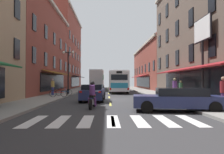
# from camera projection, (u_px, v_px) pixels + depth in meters

# --- Properties ---
(ground_plane) EXTENTS (34.80, 80.00, 0.10)m
(ground_plane) POSITION_uv_depth(u_px,v_px,m) (110.00, 100.00, 18.88)
(ground_plane) COLOR #333335
(lane_centre_dashes) EXTENTS (0.14, 73.90, 0.01)m
(lane_centre_dashes) POSITION_uv_depth(u_px,v_px,m) (110.00, 100.00, 18.64)
(lane_centre_dashes) COLOR #DBCC4C
(lane_centre_dashes) RESTS_ON ground
(crosswalk_near) EXTENTS (7.10, 2.80, 0.01)m
(crosswalk_near) POSITION_uv_depth(u_px,v_px,m) (113.00, 121.00, 8.89)
(crosswalk_near) COLOR silver
(crosswalk_near) RESTS_ON ground
(sidewalk_left) EXTENTS (3.00, 80.00, 0.14)m
(sidewalk_left) POSITION_uv_depth(u_px,v_px,m) (43.00, 99.00, 18.74)
(sidewalk_left) COLOR gray
(sidewalk_left) RESTS_ON ground
(sidewalk_right) EXTENTS (3.00, 80.00, 0.14)m
(sidewalk_right) POSITION_uv_depth(u_px,v_px,m) (175.00, 99.00, 19.03)
(sidewalk_right) COLOR gray
(sidewalk_right) RESTS_ON ground
(billboard_sign) EXTENTS (0.40, 2.80, 6.38)m
(billboard_sign) POSITION_uv_depth(u_px,v_px,m) (202.00, 38.00, 16.22)
(billboard_sign) COLOR black
(billboard_sign) RESTS_ON sidewalk_right
(transit_bus) EXTENTS (2.91, 12.09, 3.12)m
(transit_bus) POSITION_uv_depth(u_px,v_px,m) (118.00, 81.00, 32.26)
(transit_bus) COLOR white
(transit_bus) RESTS_ON ground
(box_truck) EXTENTS (2.56, 7.34, 3.77)m
(box_truck) POSITION_uv_depth(u_px,v_px,m) (97.00, 80.00, 41.08)
(box_truck) COLOR white
(box_truck) RESTS_ON ground
(sedan_near) EXTENTS (4.98, 2.47, 1.29)m
(sedan_near) POSITION_uv_depth(u_px,v_px,m) (178.00, 99.00, 11.67)
(sedan_near) COLOR navy
(sedan_near) RESTS_ON ground
(sedan_mid) EXTENTS (1.98, 4.47, 1.39)m
(sedan_mid) POSITION_uv_depth(u_px,v_px,m) (93.00, 92.00, 17.72)
(sedan_mid) COLOR navy
(sedan_mid) RESTS_ON ground
(sedan_far) EXTENTS (2.04, 4.50, 1.38)m
(sedan_far) POSITION_uv_depth(u_px,v_px,m) (98.00, 85.00, 50.18)
(sedan_far) COLOR navy
(sedan_far) RESTS_ON ground
(motorcycle_rider) EXTENTS (0.64, 2.07, 1.66)m
(motorcycle_rider) POSITION_uv_depth(u_px,v_px,m) (92.00, 97.00, 12.96)
(motorcycle_rider) COLOR black
(motorcycle_rider) RESTS_ON ground
(bicycle_near) EXTENTS (1.71, 0.48, 0.91)m
(bicycle_near) POSITION_uv_depth(u_px,v_px,m) (58.00, 93.00, 20.37)
(bicycle_near) COLOR black
(bicycle_near) RESTS_ON sidewalk_left
(bicycle_mid) EXTENTS (1.71, 0.48, 0.91)m
(bicycle_mid) POSITION_uv_depth(u_px,v_px,m) (64.00, 92.00, 22.56)
(bicycle_mid) COLOR black
(bicycle_mid) RESTS_ON sidewalk_left
(pedestrian_near) EXTENTS (0.46, 0.52, 1.80)m
(pedestrian_near) POSITION_uv_depth(u_px,v_px,m) (53.00, 86.00, 23.38)
(pedestrian_near) COLOR navy
(pedestrian_near) RESTS_ON sidewalk_left
(pedestrian_mid) EXTENTS (0.36, 0.36, 1.78)m
(pedestrian_mid) POSITION_uv_depth(u_px,v_px,m) (223.00, 92.00, 11.98)
(pedestrian_mid) COLOR #66387F
(pedestrian_mid) RESTS_ON sidewalk_right
(pedestrian_far) EXTENTS (0.36, 0.36, 1.58)m
(pedestrian_far) POSITION_uv_depth(u_px,v_px,m) (181.00, 89.00, 19.49)
(pedestrian_far) COLOR #33663F
(pedestrian_far) RESTS_ON sidewalk_right
(pedestrian_rear) EXTENTS (0.36, 0.36, 1.79)m
(pedestrian_rear) POSITION_uv_depth(u_px,v_px,m) (175.00, 88.00, 17.86)
(pedestrian_rear) COLOR #66387F
(pedestrian_rear) RESTS_ON sidewalk_right
(street_lamp_twin) EXTENTS (1.42, 0.32, 5.13)m
(street_lamp_twin) POSITION_uv_depth(u_px,v_px,m) (68.00, 70.00, 25.36)
(street_lamp_twin) COLOR black
(street_lamp_twin) RESTS_ON sidewalk_left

